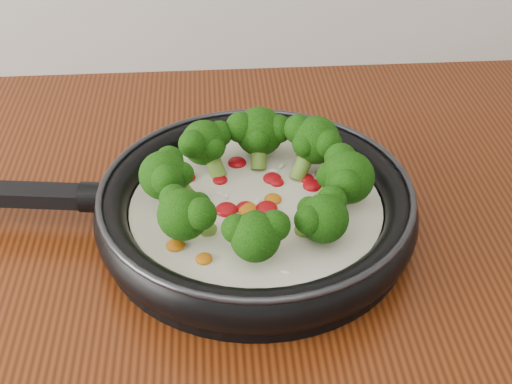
{
  "coord_description": "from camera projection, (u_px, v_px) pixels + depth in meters",
  "views": [
    {
      "loc": [
        -0.01,
        0.54,
        1.37
      ],
      "look_at": [
        0.03,
        1.11,
        0.95
      ],
      "focal_mm": 48.58,
      "sensor_mm": 36.0,
      "label": 1
    }
  ],
  "objects": [
    {
      "name": "skillet",
      "position": [
        254.0,
        202.0,
        0.72
      ],
      "size": [
        0.54,
        0.37,
        0.1
      ],
      "color": "black",
      "rests_on": "counter"
    }
  ]
}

